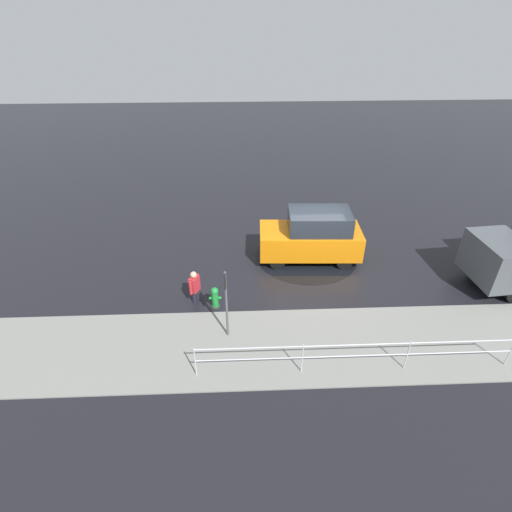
# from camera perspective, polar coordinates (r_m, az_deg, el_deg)

# --- Properties ---
(ground_plane) EXTENTS (60.00, 60.00, 0.00)m
(ground_plane) POSITION_cam_1_polar(r_m,az_deg,el_deg) (15.72, 8.20, -1.46)
(ground_plane) COLOR black
(kerb_strip) EXTENTS (24.00, 3.20, 0.04)m
(kerb_strip) POSITION_cam_1_polar(r_m,az_deg,el_deg) (12.53, 11.39, -12.22)
(kerb_strip) COLOR slate
(kerb_strip) RESTS_ON ground
(moving_hatchback) EXTENTS (3.97, 1.86, 2.06)m
(moving_hatchback) POSITION_cam_1_polar(r_m,az_deg,el_deg) (15.67, 8.06, 2.88)
(moving_hatchback) COLOR orange
(moving_hatchback) RESTS_ON ground
(fire_hydrant) EXTENTS (0.42, 0.31, 0.80)m
(fire_hydrant) POSITION_cam_1_polar(r_m,az_deg,el_deg) (13.42, -5.88, -5.94)
(fire_hydrant) COLOR #197A2D
(fire_hydrant) RESTS_ON ground
(pedestrian) EXTENTS (0.38, 0.52, 1.22)m
(pedestrian) POSITION_cam_1_polar(r_m,az_deg,el_deg) (13.58, -8.77, -4.13)
(pedestrian) COLOR #B2262D
(pedestrian) RESTS_ON ground
(metal_railing) EXTENTS (8.73, 0.04, 1.05)m
(metal_railing) POSITION_cam_1_polar(r_m,az_deg,el_deg) (11.41, 14.09, -13.12)
(metal_railing) COLOR #B7BABF
(metal_railing) RESTS_ON ground
(sign_post) EXTENTS (0.07, 0.44, 2.40)m
(sign_post) POSITION_cam_1_polar(r_m,az_deg,el_deg) (11.58, -4.31, -5.63)
(sign_post) COLOR #4C4C51
(sign_post) RESTS_ON ground
(puddle_patch) EXTENTS (4.09, 4.09, 0.01)m
(puddle_patch) POSITION_cam_1_polar(r_m,az_deg,el_deg) (16.33, 7.18, 0.09)
(puddle_patch) COLOR black
(puddle_patch) RESTS_ON ground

